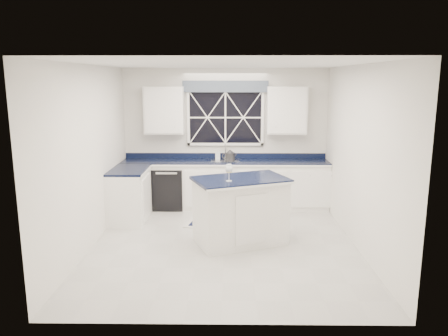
{
  "coord_description": "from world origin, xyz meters",
  "views": [
    {
      "loc": [
        0.08,
        -6.34,
        2.49
      ],
      "look_at": [
        -0.0,
        0.4,
        1.11
      ],
      "focal_mm": 35.0,
      "sensor_mm": 36.0,
      "label": 1
    }
  ],
  "objects_px": {
    "island": "(240,210)",
    "soap_bottle": "(218,154)",
    "dishwasher": "(169,187)",
    "kettle": "(230,155)",
    "wine_glass": "(229,169)",
    "faucet": "(225,151)"
  },
  "relations": [
    {
      "from": "island",
      "to": "kettle",
      "type": "bearing_deg",
      "value": 73.03
    },
    {
      "from": "dishwasher",
      "to": "faucet",
      "type": "height_order",
      "value": "faucet"
    },
    {
      "from": "kettle",
      "to": "faucet",
      "type": "bearing_deg",
      "value": 110.83
    },
    {
      "from": "island",
      "to": "kettle",
      "type": "height_order",
      "value": "kettle"
    },
    {
      "from": "faucet",
      "to": "wine_glass",
      "type": "xyz_separation_m",
      "value": [
        0.08,
        -2.27,
        0.1
      ]
    },
    {
      "from": "dishwasher",
      "to": "faucet",
      "type": "relative_size",
      "value": 2.72
    },
    {
      "from": "dishwasher",
      "to": "wine_glass",
      "type": "relative_size",
      "value": 3.25
    },
    {
      "from": "island",
      "to": "wine_glass",
      "type": "height_order",
      "value": "wine_glass"
    },
    {
      "from": "dishwasher",
      "to": "kettle",
      "type": "height_order",
      "value": "kettle"
    },
    {
      "from": "faucet",
      "to": "kettle",
      "type": "height_order",
      "value": "faucet"
    },
    {
      "from": "dishwasher",
      "to": "wine_glass",
      "type": "xyz_separation_m",
      "value": [
        1.18,
        -2.08,
        0.79
      ]
    },
    {
      "from": "island",
      "to": "kettle",
      "type": "xyz_separation_m",
      "value": [
        -0.16,
        1.92,
        0.52
      ]
    },
    {
      "from": "dishwasher",
      "to": "island",
      "type": "height_order",
      "value": "island"
    },
    {
      "from": "island",
      "to": "wine_glass",
      "type": "distance_m",
      "value": 0.73
    },
    {
      "from": "island",
      "to": "faucet",
      "type": "bearing_deg",
      "value": 75.15
    },
    {
      "from": "faucet",
      "to": "kettle",
      "type": "relative_size",
      "value": 1.01
    },
    {
      "from": "faucet",
      "to": "island",
      "type": "distance_m",
      "value": 2.16
    },
    {
      "from": "wine_glass",
      "to": "kettle",
      "type": "bearing_deg",
      "value": 89.6
    },
    {
      "from": "island",
      "to": "soap_bottle",
      "type": "bearing_deg",
      "value": 79.39
    },
    {
      "from": "dishwasher",
      "to": "soap_bottle",
      "type": "distance_m",
      "value": 1.15
    },
    {
      "from": "wine_glass",
      "to": "soap_bottle",
      "type": "xyz_separation_m",
      "value": [
        -0.23,
        2.23,
        -0.16
      ]
    },
    {
      "from": "soap_bottle",
      "to": "island",
      "type": "bearing_deg",
      "value": -78.8
    }
  ]
}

